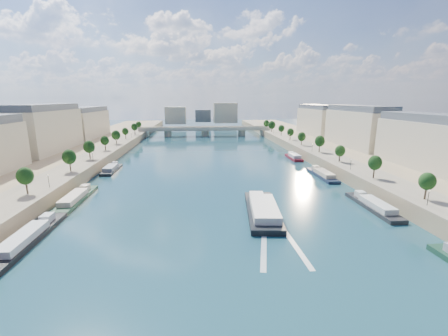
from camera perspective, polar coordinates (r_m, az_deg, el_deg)
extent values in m
plane|color=#0D293A|center=(127.60, -2.01, -1.45)|extent=(700.00, 700.00, 0.00)
cube|color=#9E8460|center=(142.87, -32.24, -0.89)|extent=(44.00, 520.00, 5.00)
cube|color=#9E8460|center=(149.03, 26.82, 0.24)|extent=(44.00, 520.00, 5.00)
cube|color=gray|center=(136.09, -26.76, 0.23)|extent=(14.00, 520.00, 0.10)
cube|color=gray|center=(141.22, 21.74, 1.14)|extent=(14.00, 520.00, 0.10)
cylinder|color=#382B1E|center=(104.85, -32.54, -2.90)|extent=(0.50, 0.50, 3.82)
ellipsoid|color=black|center=(104.04, -32.78, -0.99)|extent=(4.80, 4.80, 5.52)
cylinder|color=#382B1E|center=(125.93, -27.63, 0.06)|extent=(0.50, 0.50, 3.82)
ellipsoid|color=black|center=(125.25, -27.81, 1.67)|extent=(4.80, 4.80, 5.52)
cylinder|color=#382B1E|center=(147.89, -24.16, 2.16)|extent=(0.50, 0.50, 3.82)
ellipsoid|color=black|center=(147.32, -24.29, 3.53)|extent=(4.80, 4.80, 5.52)
cylinder|color=#382B1E|center=(170.41, -21.59, 3.71)|extent=(0.50, 0.50, 3.82)
ellipsoid|color=black|center=(169.92, -21.69, 4.90)|extent=(4.80, 4.80, 5.52)
cylinder|color=#382B1E|center=(193.29, -19.62, 4.88)|extent=(0.50, 0.50, 3.82)
ellipsoid|color=black|center=(192.85, -19.70, 5.94)|extent=(4.80, 4.80, 5.52)
cylinder|color=#382B1E|center=(216.41, -18.06, 5.81)|extent=(0.50, 0.50, 3.82)
ellipsoid|color=black|center=(216.02, -18.13, 6.75)|extent=(4.80, 4.80, 5.52)
cylinder|color=#382B1E|center=(239.70, -16.80, 6.55)|extent=(0.50, 0.50, 3.82)
ellipsoid|color=black|center=(239.35, -16.85, 7.40)|extent=(4.80, 4.80, 5.52)
cylinder|color=#382B1E|center=(263.12, -15.76, 7.16)|extent=(0.50, 0.50, 3.82)
ellipsoid|color=black|center=(262.80, -15.81, 7.93)|extent=(4.80, 4.80, 5.52)
cylinder|color=#382B1E|center=(98.81, 33.66, -3.92)|extent=(0.50, 0.50, 3.82)
ellipsoid|color=black|center=(97.96, 33.93, -1.90)|extent=(4.80, 4.80, 5.52)
cylinder|color=#382B1E|center=(117.73, 26.52, -0.64)|extent=(0.50, 0.50, 3.82)
ellipsoid|color=black|center=(117.01, 26.70, 1.07)|extent=(4.80, 4.80, 5.52)
cylinder|color=#382B1E|center=(138.23, 21.43, 1.71)|extent=(0.50, 0.50, 3.82)
ellipsoid|color=black|center=(137.62, 21.56, 3.18)|extent=(4.80, 4.80, 5.52)
cylinder|color=#382B1E|center=(159.71, 17.67, 3.43)|extent=(0.50, 0.50, 3.82)
ellipsoid|color=black|center=(159.18, 17.76, 4.71)|extent=(4.80, 4.80, 5.52)
cylinder|color=#382B1E|center=(181.82, 14.81, 4.73)|extent=(0.50, 0.50, 3.82)
ellipsoid|color=black|center=(181.36, 14.88, 5.86)|extent=(4.80, 4.80, 5.52)
cylinder|color=#382B1E|center=(204.36, 12.57, 5.74)|extent=(0.50, 0.50, 3.82)
ellipsoid|color=black|center=(203.94, 12.62, 6.74)|extent=(4.80, 4.80, 5.52)
cylinder|color=#382B1E|center=(227.19, 10.76, 6.54)|extent=(0.50, 0.50, 3.82)
ellipsoid|color=black|center=(226.82, 10.80, 7.44)|extent=(4.80, 4.80, 5.52)
cylinder|color=#382B1E|center=(250.25, 9.29, 7.19)|extent=(0.50, 0.50, 3.82)
ellipsoid|color=black|center=(249.91, 9.32, 8.01)|extent=(4.80, 4.80, 5.52)
cylinder|color=#382B1E|center=(273.47, 8.06, 7.73)|extent=(0.50, 0.50, 3.82)
ellipsoid|color=black|center=(273.16, 8.08, 8.48)|extent=(4.80, 4.80, 5.52)
cylinder|color=black|center=(107.16, -30.40, -2.28)|extent=(0.14, 0.14, 4.00)
sphere|color=#FFE5B2|center=(106.68, -30.53, -1.19)|extent=(0.36, 0.36, 0.36)
cylinder|color=black|center=(143.35, -23.73, 1.92)|extent=(0.14, 0.14, 4.00)
sphere|color=#FFE5B2|center=(142.99, -23.81, 2.75)|extent=(0.36, 0.36, 0.36)
cylinder|color=black|center=(181.15, -19.78, 4.39)|extent=(0.14, 0.14, 4.00)
sphere|color=#FFE5B2|center=(180.87, -19.83, 5.05)|extent=(0.36, 0.36, 0.36)
cylinder|color=black|center=(219.73, -17.19, 5.99)|extent=(0.14, 0.14, 4.00)
sphere|color=#FFE5B2|center=(219.50, -17.23, 6.54)|extent=(0.36, 0.36, 0.36)
cylinder|color=black|center=(93.55, 34.34, -4.81)|extent=(0.14, 0.14, 4.00)
sphere|color=#FFE5B2|center=(93.01, 34.51, -3.58)|extent=(0.36, 0.36, 0.36)
cylinder|color=black|center=(125.77, 22.99, 0.55)|extent=(0.14, 0.14, 4.00)
sphere|color=#FFE5B2|center=(125.36, 23.08, 1.49)|extent=(0.36, 0.36, 0.36)
cylinder|color=black|center=(161.50, 16.45, 3.65)|extent=(0.14, 0.14, 4.00)
sphere|color=#FFE5B2|center=(161.19, 16.50, 4.39)|extent=(0.36, 0.36, 0.36)
cylinder|color=black|center=(198.87, 12.30, 5.58)|extent=(0.14, 0.14, 4.00)
sphere|color=#FFE5B2|center=(198.62, 12.33, 6.18)|extent=(0.36, 0.36, 0.36)
cylinder|color=black|center=(237.10, 9.47, 6.88)|extent=(0.14, 0.14, 4.00)
sphere|color=#FFE5B2|center=(236.88, 9.48, 7.39)|extent=(0.36, 0.36, 0.36)
cube|color=beige|center=(183.03, -30.62, 5.95)|extent=(16.00, 52.00, 20.00)
cube|color=#474C54|center=(182.31, -31.05, 9.56)|extent=(14.72, 50.44, 3.20)
cube|color=beige|center=(236.49, -24.66, 7.81)|extent=(16.00, 52.00, 20.00)
cube|color=#474C54|center=(235.93, -24.93, 10.61)|extent=(14.72, 50.44, 3.20)
cube|color=beige|center=(141.15, 35.44, 3.73)|extent=(16.00, 52.00, 20.00)
cube|color=#474C54|center=(140.22, 36.07, 8.40)|extent=(14.72, 50.44, 3.20)
cube|color=beige|center=(188.74, 24.14, 6.80)|extent=(16.00, 52.00, 20.00)
cube|color=#474C54|center=(188.04, 24.47, 10.30)|extent=(14.72, 50.44, 3.20)
cube|color=beige|center=(240.93, 17.49, 8.47)|extent=(16.00, 52.00, 20.00)
cube|color=#474C54|center=(240.38, 17.68, 11.22)|extent=(14.72, 50.44, 3.20)
cube|color=beige|center=(334.66, -9.18, 9.88)|extent=(22.00, 18.00, 18.00)
cube|color=beige|center=(345.12, 0.23, 10.47)|extent=(26.00, 20.00, 22.00)
cube|color=#474C54|center=(358.95, -4.03, 9.90)|extent=(18.00, 16.00, 14.00)
cube|color=#C1B79E|center=(261.74, -3.62, 7.43)|extent=(112.00, 11.00, 2.20)
cube|color=#C1B79E|center=(256.62, -3.59, 7.66)|extent=(112.00, 0.80, 0.90)
cube|color=#C1B79E|center=(266.58, -3.65, 7.86)|extent=(112.00, 0.80, 0.90)
cylinder|color=#C1B79E|center=(263.32, -10.63, 6.46)|extent=(6.40, 6.40, 5.00)
cylinder|color=#C1B79E|center=(262.14, -3.61, 6.63)|extent=(6.40, 6.40, 5.00)
cylinder|color=#C1B79E|center=(264.84, 3.38, 6.70)|extent=(6.40, 6.40, 5.00)
cube|color=#C1B79E|center=(266.03, -14.94, 6.31)|extent=(6.00, 12.00, 5.00)
cube|color=#C1B79E|center=(268.45, 7.64, 6.69)|extent=(6.00, 12.00, 5.00)
cube|color=black|center=(87.32, 7.28, -8.24)|extent=(11.58, 30.50, 2.13)
cube|color=silver|center=(84.43, 7.66, -7.55)|extent=(8.96, 19.97, 1.91)
cube|color=silver|center=(94.87, 6.19, -5.19)|extent=(4.60, 4.00, 1.80)
cube|color=silver|center=(71.68, 7.62, -13.61)|extent=(7.02, 25.60, 0.04)
cube|color=silver|center=(73.27, 12.65, -13.21)|extent=(1.65, 26.02, 0.04)
cube|color=black|center=(84.01, -33.07, -11.39)|extent=(5.00, 29.44, 1.80)
cube|color=#B6BAC3|center=(81.50, -33.99, -10.94)|extent=(4.10, 16.19, 1.60)
cube|color=#B6BAC3|center=(90.60, -30.63, -8.14)|extent=(2.50, 3.53, 1.80)
cube|color=#183C25|center=(107.52, -26.26, -5.49)|extent=(5.00, 26.89, 1.80)
cube|color=beige|center=(105.13, -26.76, -4.98)|extent=(4.10, 14.79, 1.60)
cube|color=beige|center=(114.22, -24.92, -3.37)|extent=(2.50, 3.23, 1.80)
cube|color=black|center=(144.50, -20.61, -0.44)|extent=(5.00, 19.95, 1.80)
cube|color=gray|center=(142.64, -20.83, 0.07)|extent=(4.10, 10.97, 1.60)
cube|color=gray|center=(149.75, -20.07, 0.76)|extent=(2.50, 2.39, 1.80)
cube|color=#242426|center=(100.70, 26.47, -6.73)|extent=(5.00, 24.52, 1.80)
cube|color=silver|center=(98.61, 27.16, -6.16)|extent=(4.10, 13.49, 1.60)
cube|color=silver|center=(106.13, 24.54, -4.53)|extent=(2.50, 2.94, 1.80)
cube|color=#182236|center=(132.52, 18.18, -1.43)|extent=(5.00, 24.08, 1.80)
cube|color=beige|center=(130.41, 18.56, -0.92)|extent=(4.10, 13.24, 1.60)
cube|color=beige|center=(138.58, 17.08, 0.03)|extent=(2.50, 2.89, 1.80)
cube|color=maroon|center=(167.32, 13.14, 1.83)|extent=(5.00, 17.95, 1.80)
cube|color=silver|center=(165.66, 13.32, 2.31)|extent=(4.10, 9.87, 1.60)
cube|color=silver|center=(172.02, 12.62, 2.77)|extent=(2.50, 2.15, 1.80)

